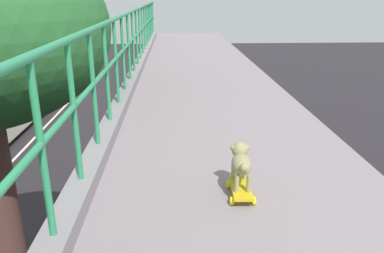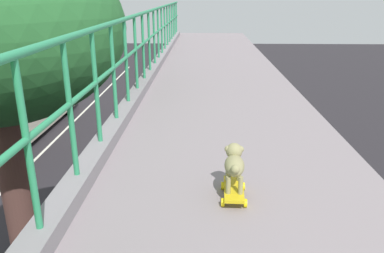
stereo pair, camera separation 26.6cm
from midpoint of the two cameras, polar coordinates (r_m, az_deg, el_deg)
The scene contains 2 objects.
toy_skateboard at distance 3.07m, azimuth 4.82°, elevation -9.27°, with size 0.21×0.41×0.09m.
small_dog at distance 3.01m, azimuth 4.85°, elevation -5.20°, with size 0.16×0.40×0.32m.
Camera 1 is at (0.51, 0.22, 7.36)m, focal length 35.60 mm.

